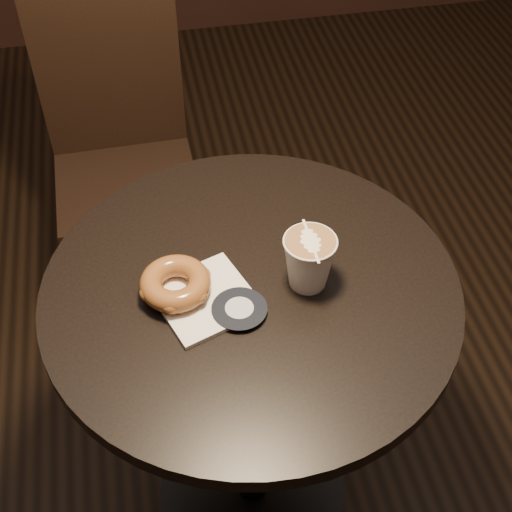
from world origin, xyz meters
name	(u,v)px	position (x,y,z in m)	size (l,w,h in m)	color
cafe_table	(251,356)	(0.00, 0.00, 0.55)	(0.70, 0.70, 0.75)	black
chair	(119,135)	(-0.20, 0.79, 0.51)	(0.37, 0.37, 0.92)	black
pastry_bag	(205,299)	(-0.08, -0.02, 0.75)	(0.15, 0.15, 0.01)	white
doughnut	(175,283)	(-0.12, 0.00, 0.78)	(0.12, 0.12, 0.04)	brown
latte_cup	(309,262)	(0.09, -0.01, 0.80)	(0.09, 0.09, 0.10)	silver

